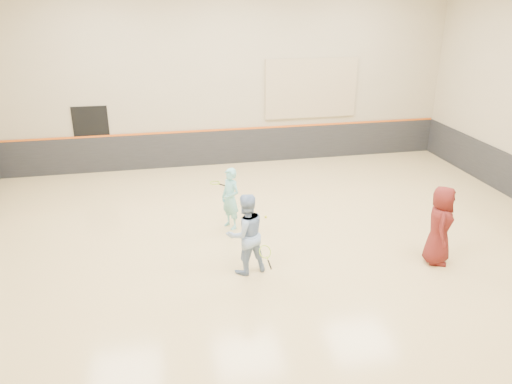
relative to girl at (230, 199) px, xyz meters
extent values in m
cube|color=tan|center=(0.80, -0.99, -0.88)|extent=(15.00, 12.00, 0.20)
cube|color=tan|center=(0.80, 5.02, 2.22)|extent=(15.00, 0.02, 6.00)
cube|color=tan|center=(0.80, -7.00, 2.22)|extent=(15.00, 0.02, 6.00)
cube|color=#232326|center=(0.80, 4.98, -0.18)|extent=(14.90, 0.04, 1.20)
cube|color=#D85914|center=(0.80, 4.97, 0.44)|extent=(14.90, 0.03, 0.06)
cube|color=tan|center=(3.60, 4.96, 1.72)|extent=(3.20, 0.08, 2.00)
cube|color=black|center=(-3.70, 4.99, 0.32)|extent=(1.10, 0.05, 2.20)
imported|color=#79D1D2|center=(0.00, 0.00, 0.00)|extent=(0.62, 0.68, 1.57)
imported|color=#84A1CD|center=(-0.02, -2.18, 0.10)|extent=(1.00, 0.86, 1.77)
imported|color=#591715|center=(4.15, -2.62, 0.10)|extent=(0.89, 1.03, 1.77)
sphere|color=gold|center=(0.42, -1.44, -0.75)|extent=(0.07, 0.07, 0.07)
sphere|color=#BECE30|center=(4.36, -2.69, 0.30)|extent=(0.07, 0.07, 0.07)
sphere|color=yellow|center=(0.98, 0.36, -0.75)|extent=(0.07, 0.07, 0.07)
camera|label=1|loc=(-1.70, -11.30, 4.79)|focal=35.00mm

